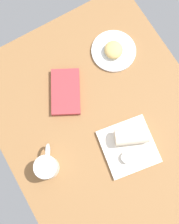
{
  "coord_description": "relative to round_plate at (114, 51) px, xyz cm",
  "views": [
    {
      "loc": [
        -19.31,
        17.73,
        129.94
      ],
      "look_at": [
        5.57,
        3.23,
        7.0
      ],
      "focal_mm": 46.1,
      "sensor_mm": 36.0,
      "label": 1
    }
  ],
  "objects": [
    {
      "name": "breakfast_wrap",
      "position": [
        -38.81,
        15.16,
        4.33
      ],
      "size": [
        11.96,
        15.72,
        6.85
      ],
      "primitive_type": "cylinder",
      "rotation": [
        1.57,
        0.0,
        5.87
      ],
      "color": "beige",
      "rests_on": "square_plate"
    },
    {
      "name": "sauce_cup",
      "position": [
        -45.47,
        21.22,
        2.07
      ],
      "size": [
        5.04,
        5.04,
        2.17
      ],
      "color": "silver",
      "rests_on": "square_plate"
    },
    {
      "name": "book_stack",
      "position": [
        -6.35,
        29.38,
        0.6
      ],
      "size": [
        24.88,
        21.36,
        2.6
      ],
      "color": "#A53338",
      "rests_on": "dining_table"
    },
    {
      "name": "dining_table",
      "position": [
        -25.85,
        21.75,
        -2.7
      ],
      "size": [
        110.0,
        90.0,
        4.0
      ],
      "primitive_type": "cube",
      "color": "olive",
      "rests_on": "ground"
    },
    {
      "name": "square_plate",
      "position": [
        -41.77,
        17.85,
        0.1
      ],
      "size": [
        25.59,
        25.59,
        1.6
      ],
      "primitive_type": "cube",
      "rotation": [
        0.0,
        0.0,
        -0.17
      ],
      "color": "silver",
      "rests_on": "dining_table"
    },
    {
      "name": "scone_pastry",
      "position": [
        -0.55,
        0.64,
        2.97
      ],
      "size": [
        11.97,
        11.8,
        4.55
      ],
      "primitive_type": "ellipsoid",
      "rotation": [
        0.0,
        0.0,
        5.79
      ],
      "color": "tan",
      "rests_on": "round_plate"
    },
    {
      "name": "coffee_mug",
      "position": [
        -31.8,
        52.17,
        4.28
      ],
      "size": [
        13.54,
        10.46,
        9.74
      ],
      "color": "white",
      "rests_on": "dining_table"
    },
    {
      "name": "round_plate",
      "position": [
        0.0,
        0.0,
        0.0
      ],
      "size": [
        21.0,
        21.0,
        1.4
      ],
      "primitive_type": "cylinder",
      "color": "white",
      "rests_on": "dining_table"
    }
  ]
}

